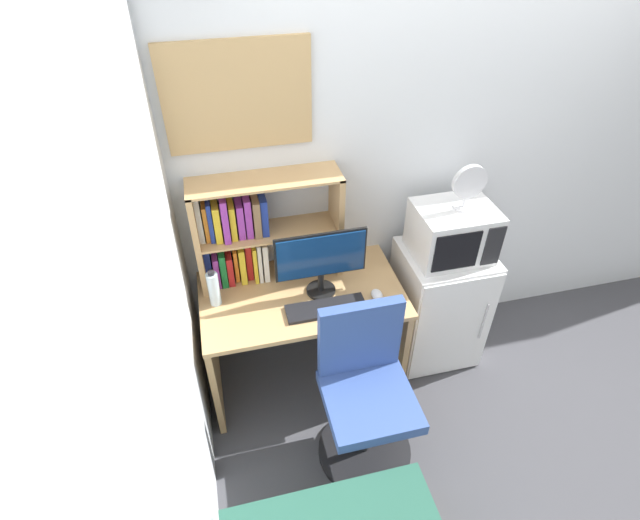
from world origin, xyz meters
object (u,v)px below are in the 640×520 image
(computer_mouse, at_px, (377,295))
(wall_corkboard, at_px, (238,97))
(hutch_bookshelf, at_px, (247,232))
(microwave, at_px, (453,232))
(monitor, at_px, (321,259))
(desk_chair, at_px, (365,398))
(keyboard, at_px, (326,308))
(water_bottle, at_px, (214,289))
(desk_fan, at_px, (469,185))
(mini_fridge, at_px, (438,304))

(computer_mouse, height_order, wall_corkboard, wall_corkboard)
(hutch_bookshelf, distance_m, wall_corkboard, 0.74)
(microwave, bearing_deg, monitor, -176.19)
(desk_chair, bearing_deg, monitor, 101.74)
(keyboard, bearing_deg, desk_chair, -72.63)
(keyboard, bearing_deg, water_bottle, 161.45)
(water_bottle, distance_m, desk_chair, 1.01)
(water_bottle, bearing_deg, monitor, -3.94)
(monitor, distance_m, water_bottle, 0.61)
(monitor, distance_m, desk_chair, 0.79)
(computer_mouse, relative_size, desk_fan, 0.33)
(monitor, xyz_separation_m, desk_fan, (0.84, 0.05, 0.32))
(monitor, height_order, keyboard, monitor)
(computer_mouse, xyz_separation_m, desk_fan, (0.55, 0.18, 0.54))
(hutch_bookshelf, bearing_deg, desk_chair, -58.48)
(keyboard, height_order, desk_chair, desk_chair)
(keyboard, bearing_deg, wall_corkboard, 123.73)
(hutch_bookshelf, relative_size, desk_fan, 3.03)
(keyboard, bearing_deg, desk_fan, 13.43)
(mini_fridge, bearing_deg, computer_mouse, -160.76)
(water_bottle, xyz_separation_m, mini_fridge, (1.40, 0.01, -0.45))
(hutch_bookshelf, height_order, wall_corkboard, wall_corkboard)
(desk_fan, bearing_deg, monitor, -176.77)
(monitor, relative_size, desk_fan, 1.89)
(desk_fan, relative_size, wall_corkboard, 0.37)
(hutch_bookshelf, xyz_separation_m, mini_fridge, (1.17, -0.19, -0.65))
(hutch_bookshelf, relative_size, desk_chair, 0.83)
(keyboard, distance_m, microwave, 0.87)
(keyboard, height_order, microwave, microwave)
(keyboard, relative_size, wall_corkboard, 0.61)
(hutch_bookshelf, distance_m, water_bottle, 0.37)
(computer_mouse, xyz_separation_m, microwave, (0.51, 0.18, 0.22))
(mini_fridge, relative_size, desk_chair, 0.85)
(monitor, bearing_deg, desk_chair, -78.26)
(computer_mouse, height_order, microwave, microwave)
(computer_mouse, bearing_deg, monitor, 156.63)
(monitor, relative_size, mini_fridge, 0.61)
(microwave, height_order, wall_corkboard, wall_corkboard)
(computer_mouse, bearing_deg, microwave, 19.54)
(hutch_bookshelf, distance_m, desk_chair, 1.12)
(keyboard, distance_m, desk_chair, 0.53)
(monitor, bearing_deg, wall_corkboard, 135.18)
(microwave, relative_size, desk_fan, 1.66)
(desk_chair, distance_m, wall_corkboard, 1.69)
(monitor, height_order, mini_fridge, monitor)
(water_bottle, bearing_deg, keyboard, -18.55)
(wall_corkboard, bearing_deg, desk_chair, -62.94)
(water_bottle, relative_size, desk_fan, 0.86)
(keyboard, xyz_separation_m, desk_fan, (0.85, 0.20, 0.55))
(keyboard, xyz_separation_m, wall_corkboard, (-0.33, 0.49, 1.04))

